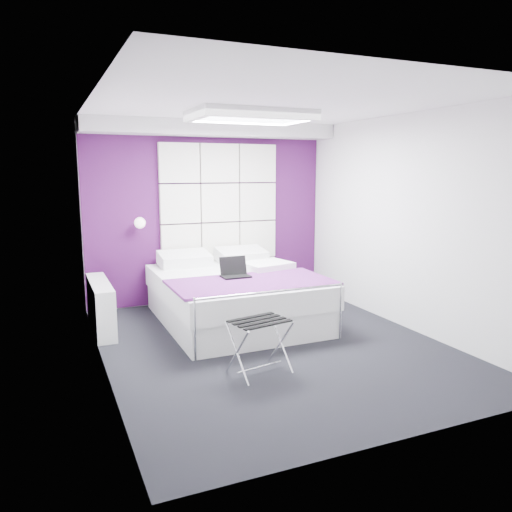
{
  "coord_description": "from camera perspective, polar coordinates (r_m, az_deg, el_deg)",
  "views": [
    {
      "loc": [
        -2.28,
        -4.84,
        1.92
      ],
      "look_at": [
        -0.04,
        0.35,
        0.95
      ],
      "focal_mm": 35.0,
      "sensor_mm": 36.0,
      "label": 1
    }
  ],
  "objects": [
    {
      "name": "wall_right",
      "position": [
        6.36,
        16.74,
        3.7
      ],
      "size": [
        0.0,
        4.4,
        4.4
      ],
      "primitive_type": "plane",
      "rotation": [
        1.57,
        0.0,
        -1.57
      ],
      "color": "silver",
      "rests_on": "floor"
    },
    {
      "name": "radiator",
      "position": [
        6.38,
        -17.33,
        -5.46
      ],
      "size": [
        0.22,
        1.2,
        0.6
      ],
      "primitive_type": "cube",
      "color": "silver",
      "rests_on": "floor"
    },
    {
      "name": "accent_wall",
      "position": [
        7.42,
        -5.37,
        4.86
      ],
      "size": [
        3.58,
        0.02,
        2.58
      ],
      "primitive_type": "cube",
      "color": "#410F44",
      "rests_on": "wall_back"
    },
    {
      "name": "floor",
      "position": [
        5.68,
        1.79,
        -10.04
      ],
      "size": [
        4.4,
        4.4,
        0.0
      ],
      "primitive_type": "plane",
      "color": "black",
      "rests_on": "ground"
    },
    {
      "name": "skylight",
      "position": [
        5.93,
        -0.62,
        15.8
      ],
      "size": [
        1.36,
        0.86,
        0.12
      ],
      "primitive_type": null,
      "color": "white",
      "rests_on": "ceiling"
    },
    {
      "name": "soffit",
      "position": [
        7.19,
        -4.91,
        14.3
      ],
      "size": [
        3.58,
        0.5,
        0.2
      ],
      "primitive_type": "cube",
      "color": "silver",
      "rests_on": "wall_back"
    },
    {
      "name": "bed",
      "position": [
        6.45,
        -2.53,
        -4.51
      ],
      "size": [
        1.89,
        2.28,
        0.79
      ],
      "color": "silver",
      "rests_on": "floor"
    },
    {
      "name": "nightstand",
      "position": [
        7.19,
        -9.34,
        -1.17
      ],
      "size": [
        0.47,
        0.37,
        0.05
      ],
      "primitive_type": "cube",
      "color": "silver",
      "rests_on": "wall_back"
    },
    {
      "name": "wall_back",
      "position": [
        7.43,
        -5.39,
        4.87
      ],
      "size": [
        3.6,
        0.0,
        3.6
      ],
      "primitive_type": "plane",
      "rotation": [
        1.57,
        0.0,
        0.0
      ],
      "color": "silver",
      "rests_on": "floor"
    },
    {
      "name": "wall_lamp",
      "position": [
        7.04,
        -13.19,
        3.74
      ],
      "size": [
        0.15,
        0.15,
        0.15
      ],
      "primitive_type": "sphere",
      "color": "white",
      "rests_on": "wall_back"
    },
    {
      "name": "luggage_rack",
      "position": [
        4.84,
        0.4,
        -10.31
      ],
      "size": [
        0.53,
        0.39,
        0.52
      ],
      "rotation": [
        0.0,
        0.0,
        0.19
      ],
      "color": "silver",
      "rests_on": "floor"
    },
    {
      "name": "ceiling",
      "position": [
        5.39,
        1.95,
        16.94
      ],
      "size": [
        4.4,
        4.4,
        0.0
      ],
      "primitive_type": "plane",
      "rotation": [
        3.14,
        0.0,
        0.0
      ],
      "color": "white",
      "rests_on": "wall_back"
    },
    {
      "name": "wall_left",
      "position": [
        4.9,
        -17.55,
        1.99
      ],
      "size": [
        0.0,
        4.4,
        4.4
      ],
      "primitive_type": "plane",
      "rotation": [
        1.57,
        0.0,
        1.57
      ],
      "color": "silver",
      "rests_on": "floor"
    },
    {
      "name": "headboard",
      "position": [
        7.43,
        -4.13,
        3.88
      ],
      "size": [
        1.8,
        0.08,
        2.3
      ],
      "primitive_type": null,
      "color": "silver",
      "rests_on": "wall_back"
    },
    {
      "name": "laptop",
      "position": [
        6.1,
        -2.49,
        -1.81
      ],
      "size": [
        0.34,
        0.24,
        0.24
      ],
      "rotation": [
        0.0,
        0.0,
        -0.0
      ],
      "color": "black",
      "rests_on": "bed"
    }
  ]
}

